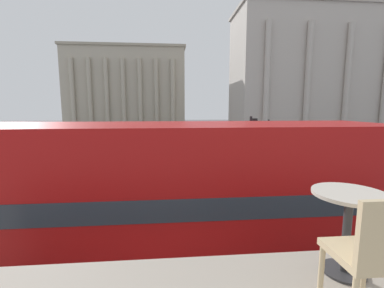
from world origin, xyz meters
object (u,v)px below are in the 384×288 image
Objects in this scene: double_decker_bus at (162,203)px; traffic_light_mid at (269,137)px; cafe_chair_0 at (372,253)px; pedestrian_olive at (230,171)px; cafe_dining_table at (348,214)px; plaza_building_left at (128,89)px; plaza_building_right at (326,74)px; pedestrian_grey at (270,155)px; traffic_light_near at (252,147)px.

double_decker_bus is 14.10m from traffic_light_mid.
cafe_chair_0 is 0.52× the size of pedestrian_olive.
plaza_building_left is at bearing 100.44° from cafe_dining_table.
plaza_building_right reaches higher than cafe_chair_0.
double_decker_bus reaches higher than traffic_light_mid.
plaza_building_left is at bearing -25.68° from pedestrian_grey.
cafe_chair_0 is 10.71m from traffic_light_near.
cafe_dining_table is at bearing -69.61° from double_decker_bus.
plaza_building_left is at bearing 158.68° from plaza_building_right.
cafe_dining_table is 16.87m from traffic_light_mid.
pedestrian_olive is at bearing 103.22° from traffic_light_near.
traffic_light_mid is at bearing 61.53° from traffic_light_near.
double_decker_bus is 2.80× the size of traffic_light_mid.
cafe_dining_table is 52.25m from plaza_building_right.
pedestrian_olive is at bearing 62.39° from double_decker_bus.
double_decker_bus reaches higher than traffic_light_near.
cafe_dining_table reaches higher than pedestrian_grey.
plaza_building_left reaches higher than double_decker_bus.
cafe_dining_table is 0.59m from cafe_chair_0.
pedestrian_olive is (-0.50, 2.12, -1.68)m from traffic_light_near.
traffic_light_near is (2.63, 10.34, -0.90)m from cafe_chair_0.
pedestrian_olive is at bearing -133.91° from traffic_light_mid.
double_decker_bus reaches higher than cafe_chair_0.
traffic_light_mid is at bearing -127.63° from plaza_building_right.
cafe_dining_table is 17.96m from pedestrian_grey.
pedestrian_olive is at bearing -74.82° from plaza_building_left.
pedestrian_grey is at bearing 63.70° from cafe_chair_0.
double_decker_bus is 11.45× the size of cafe_chair_0.
traffic_light_near is (13.23, -49.04, -6.17)m from plaza_building_left.
plaza_building_right is at bearing -168.08° from pedestrian_olive.
cafe_dining_table is 60.06m from plaza_building_left.
traffic_light_mid reaches higher than pedestrian_olive.
cafe_chair_0 is at bearing 40.69° from pedestrian_olive.
plaza_building_left is (-10.84, 58.84, 5.25)m from cafe_dining_table.
plaza_building_right is at bearing -85.48° from pedestrian_grey.
traffic_light_mid is at bearing -69.00° from plaza_building_left.
cafe_chair_0 is at bearing -75.03° from double_decker_bus.
cafe_chair_0 is (-0.24, -0.54, -0.02)m from cafe_dining_table.
traffic_light_near is 8.01m from pedestrian_grey.
cafe_dining_table is 0.18× the size of traffic_light_near.
pedestrian_grey is at bearing -68.09° from plaza_building_left.
cafe_dining_table is at bearing -109.68° from traffic_light_mid.
plaza_building_right is (27.57, 44.48, 7.22)m from cafe_chair_0.
traffic_light_near is at bearing 76.30° from cafe_dining_table.
traffic_light_near is at bearing -74.90° from plaza_building_left.
plaza_building_right is 36.45m from traffic_light_mid.
pedestrian_grey is at bearing 61.56° from traffic_light_near.
plaza_building_left is at bearing 111.00° from traffic_light_mid.
double_decker_bus is at bearing 26.43° from pedestrian_olive.
traffic_light_near is at bearing -126.15° from plaza_building_right.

